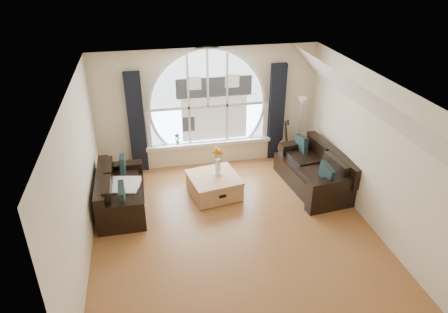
# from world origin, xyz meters

# --- Properties ---
(ground) EXTENTS (5.00, 5.50, 0.01)m
(ground) POSITION_xyz_m (0.00, 0.00, 0.00)
(ground) COLOR brown
(ground) RESTS_ON ground
(ceiling) EXTENTS (5.00, 5.50, 0.01)m
(ceiling) POSITION_xyz_m (0.00, 0.00, 2.70)
(ceiling) COLOR silver
(ceiling) RESTS_ON ground
(wall_back) EXTENTS (5.00, 0.01, 2.70)m
(wall_back) POSITION_xyz_m (0.00, 2.75, 1.35)
(wall_back) COLOR beige
(wall_back) RESTS_ON ground
(wall_front) EXTENTS (5.00, 0.01, 2.70)m
(wall_front) POSITION_xyz_m (0.00, -2.75, 1.35)
(wall_front) COLOR beige
(wall_front) RESTS_ON ground
(wall_left) EXTENTS (0.01, 5.50, 2.70)m
(wall_left) POSITION_xyz_m (-2.50, 0.00, 1.35)
(wall_left) COLOR beige
(wall_left) RESTS_ON ground
(wall_right) EXTENTS (0.01, 5.50, 2.70)m
(wall_right) POSITION_xyz_m (2.50, 0.00, 1.35)
(wall_right) COLOR beige
(wall_right) RESTS_ON ground
(attic_slope) EXTENTS (0.92, 5.50, 0.72)m
(attic_slope) POSITION_xyz_m (2.20, 0.00, 2.35)
(attic_slope) COLOR silver
(attic_slope) RESTS_ON ground
(arched_window) EXTENTS (2.60, 0.06, 2.15)m
(arched_window) POSITION_xyz_m (0.00, 2.72, 1.62)
(arched_window) COLOR silver
(arched_window) RESTS_ON wall_back
(window_sill) EXTENTS (2.90, 0.22, 0.08)m
(window_sill) POSITION_xyz_m (0.00, 2.65, 0.51)
(window_sill) COLOR white
(window_sill) RESTS_ON wall_back
(window_frame) EXTENTS (2.76, 0.08, 2.15)m
(window_frame) POSITION_xyz_m (0.00, 2.69, 1.62)
(window_frame) COLOR white
(window_frame) RESTS_ON wall_back
(neighbor_house) EXTENTS (1.70, 0.02, 1.50)m
(neighbor_house) POSITION_xyz_m (0.15, 2.71, 1.50)
(neighbor_house) COLOR silver
(neighbor_house) RESTS_ON wall_back
(curtain_left) EXTENTS (0.35, 0.12, 2.30)m
(curtain_left) POSITION_xyz_m (-1.60, 2.63, 1.15)
(curtain_left) COLOR black
(curtain_left) RESTS_ON ground
(curtain_right) EXTENTS (0.35, 0.12, 2.30)m
(curtain_right) POSITION_xyz_m (1.60, 2.63, 1.15)
(curtain_right) COLOR black
(curtain_right) RESTS_ON ground
(sofa_left) EXTENTS (0.87, 1.73, 0.77)m
(sofa_left) POSITION_xyz_m (-1.99, 1.13, 0.40)
(sofa_left) COLOR black
(sofa_left) RESTS_ON ground
(sofa_right) EXTENTS (1.18, 2.02, 0.86)m
(sofa_right) POSITION_xyz_m (1.99, 1.14, 0.40)
(sofa_right) COLOR black
(sofa_right) RESTS_ON ground
(coffee_chest) EXTENTS (1.13, 1.13, 0.48)m
(coffee_chest) POSITION_xyz_m (-0.14, 1.24, 0.24)
(coffee_chest) COLOR #AA7846
(coffee_chest) RESTS_ON ground
(throw_blanket) EXTENTS (0.65, 0.65, 0.10)m
(throw_blanket) POSITION_xyz_m (-1.91, 1.10, 0.50)
(throw_blanket) COLOR silver
(throw_blanket) RESTS_ON sofa_left
(vase_flowers) EXTENTS (0.24, 0.24, 0.70)m
(vase_flowers) POSITION_xyz_m (-0.05, 1.31, 0.83)
(vase_flowers) COLOR white
(vase_flowers) RESTS_ON coffee_chest
(floor_lamp) EXTENTS (0.24, 0.24, 1.60)m
(floor_lamp) POSITION_xyz_m (2.06, 2.29, 0.80)
(floor_lamp) COLOR #B2B2B2
(floor_lamp) RESTS_ON ground
(guitar) EXTENTS (0.42, 0.35, 1.06)m
(guitar) POSITION_xyz_m (1.78, 2.45, 0.53)
(guitar) COLOR brown
(guitar) RESTS_ON ground
(potted_plant) EXTENTS (0.15, 0.10, 0.26)m
(potted_plant) POSITION_xyz_m (-0.73, 2.65, 0.68)
(potted_plant) COLOR #1E6023
(potted_plant) RESTS_ON window_sill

